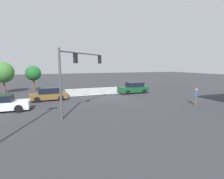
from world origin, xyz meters
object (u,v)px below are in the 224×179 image
car_0 (133,88)px  pedestrian (196,96)px  traffic_signal_mast (77,67)px  car_2 (2,104)px  fire_hydrant (136,86)px  car_1 (49,94)px  tree_corner_a (33,73)px  tree_corner_b (3,72)px

car_0 → pedestrian: (-2.33, 9.53, 0.23)m
traffic_signal_mast → car_2: size_ratio=1.24×
car_2 → fire_hydrant: 21.09m
car_1 → fire_hydrant: size_ratio=5.06×
car_0 → fire_hydrant: car_0 is taller
pedestrian → car_1: bearing=16.0°
traffic_signal_mast → tree_corner_a: (4.30, -15.64, -1.16)m
tree_corner_a → fire_hydrant: tree_corner_a is taller
tree_corner_b → car_0: bearing=159.6°
car_0 → car_2: size_ratio=1.03×
pedestrian → fire_hydrant: size_ratio=2.04×
tree_corner_b → fire_hydrant: size_ratio=5.43×
car_2 → tree_corner_a: bearing=83.6°
tree_corner_a → fire_hydrant: size_ratio=4.78×
traffic_signal_mast → car_0: 13.01m
car_0 → tree_corner_b: size_ratio=0.98×
car_1 → tree_corner_a: (2.02, -8.92, 2.15)m
car_0 → tree_corner_a: size_ratio=1.11×
car_1 → fire_hydrant: bearing=-163.8°
traffic_signal_mast → tree_corner_b: traffic_signal_mast is taller
car_0 → pedestrian: size_ratio=2.61×
tree_corner_a → traffic_signal_mast: bearing=105.4°
car_2 → pedestrian: bearing=-10.7°
car_1 → tree_corner_a: bearing=-80.8°
traffic_signal_mast → car_1: 7.84m
car_2 → pedestrian: 19.12m
car_1 → tree_corner_b: (6.04, -7.88, 2.40)m
tree_corner_b → tree_corner_a: bearing=-165.5°
traffic_signal_mast → car_1: traffic_signal_mast is taller
car_0 → car_1: (12.14, 1.10, -0.03)m
traffic_signal_mast → car_0: size_ratio=1.21×
traffic_signal_mast → tree_corner_b: bearing=74.7°
car_0 → pedestrian: 9.81m
car_0 → fire_hydrant: size_ratio=5.32×
fire_hydrant → tree_corner_b: bearing=-7.0°
tree_corner_b → fire_hydrant: (-20.88, 2.55, -2.70)m
traffic_signal_mast → car_0: bearing=-6.5°
tree_corner_a → tree_corner_b: (4.02, 1.04, 0.25)m
car_1 → pedestrian: 16.75m
car_0 → car_2: 17.01m
pedestrian → tree_corner_a: size_ratio=0.43×
car_0 → tree_corner_a: 16.31m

